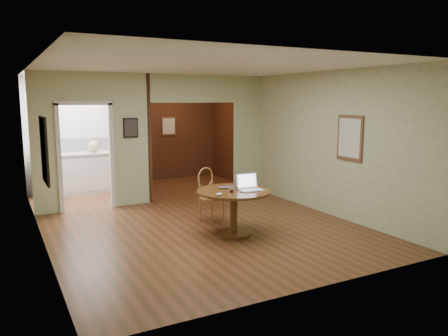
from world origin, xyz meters
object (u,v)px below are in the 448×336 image
dining_table (234,202)px  chair (209,192)px  open_laptop (249,186)px  closed_laptop (230,188)px

dining_table → chair: bearing=90.0°
chair → open_laptop: size_ratio=2.55×
open_laptop → dining_table: bearing=165.8°
chair → open_laptop: bearing=-96.8°
dining_table → open_laptop: (0.24, -0.09, 0.26)m
chair → closed_laptop: chair is taller
dining_table → chair: 0.90m
closed_laptop → chair: bearing=98.7°
chair → closed_laptop: bearing=-110.7°
chair → closed_laptop: size_ratio=2.75×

